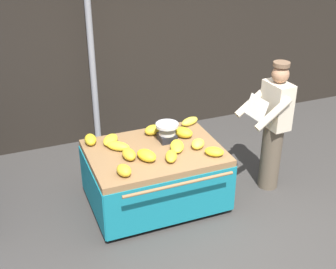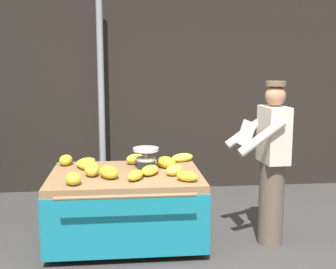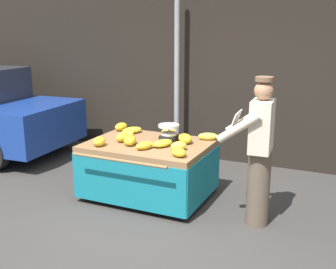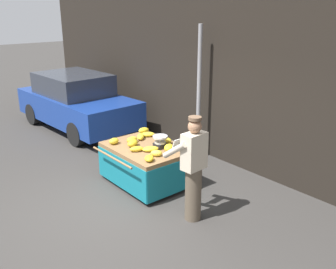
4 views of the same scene
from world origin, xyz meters
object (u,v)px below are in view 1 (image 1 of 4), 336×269
object	(u,v)px
banana_bunch_6	(190,121)
banana_bunch_7	(118,146)
banana_bunch_3	(152,130)
banana_bunch_4	(183,132)
banana_bunch_11	(214,152)
banana_bunch_1	(110,140)
banana_bunch_10	(90,140)
banana_bunch_0	(147,155)
banana_bunch_12	(177,146)
banana_bunch_2	(198,144)
banana_bunch_9	(171,156)
weighing_scale	(167,132)
banana_cart	(155,164)
vendor_person	(273,127)
street_pole	(92,56)
banana_bunch_8	(129,154)
banana_bunch_5	(124,170)

from	to	relation	value
banana_bunch_6	banana_bunch_7	size ratio (longest dim) A/B	0.94
banana_bunch_3	banana_bunch_4	world-z (taller)	banana_bunch_4
banana_bunch_11	banana_bunch_1	bearing A→B (deg)	144.64
banana_bunch_3	banana_bunch_10	distance (m)	0.79
banana_bunch_1	banana_bunch_0	bearing A→B (deg)	-63.58
banana_bunch_3	banana_bunch_12	size ratio (longest dim) A/B	0.73
banana_bunch_11	banana_bunch_12	world-z (taller)	banana_bunch_11
banana_bunch_2	banana_bunch_12	world-z (taller)	banana_bunch_2
banana_bunch_7	banana_bunch_11	bearing A→B (deg)	-28.30
banana_bunch_0	banana_bunch_10	bearing A→B (deg)	128.96
banana_bunch_2	banana_bunch_9	bearing A→B (deg)	-160.44
banana_bunch_1	banana_bunch_10	distance (m)	0.24
weighing_scale	banana_bunch_6	size ratio (longest dim) A/B	1.03
banana_bunch_1	banana_bunch_11	bearing A→B (deg)	-35.36
banana_bunch_0	banana_bunch_2	bearing A→B (deg)	3.94
banana_bunch_0	banana_bunch_4	bearing A→B (deg)	31.44
weighing_scale	banana_bunch_7	xyz separation A→B (m)	(-0.63, 0.00, -0.07)
banana_bunch_2	banana_bunch_12	size ratio (longest dim) A/B	0.68
banana_bunch_1	banana_cart	bearing A→B (deg)	-39.12
banana_bunch_1	vendor_person	distance (m)	2.02
weighing_scale	banana_bunch_4	xyz separation A→B (m)	(0.22, 0.02, -0.06)
banana_bunch_0	banana_bunch_1	distance (m)	0.61
street_pole	banana_bunch_6	xyz separation A→B (m)	(0.98, -1.19, -0.66)
banana_bunch_10	banana_bunch_7	bearing A→B (deg)	-45.32
banana_bunch_3	banana_bunch_7	distance (m)	0.57
banana_bunch_11	banana_bunch_12	distance (m)	0.45
banana_bunch_2	street_pole	bearing A→B (deg)	114.35
banana_bunch_10	banana_bunch_11	xyz separation A→B (m)	(1.27, -0.81, -0.01)
banana_bunch_9	banana_bunch_10	size ratio (longest dim) A/B	1.10
banana_bunch_11	banana_bunch_7	bearing A→B (deg)	151.70
weighing_scale	vendor_person	bearing A→B (deg)	-15.96
street_pole	banana_bunch_4	distance (m)	1.78
vendor_person	banana_bunch_2	bearing A→B (deg)	176.56
street_pole	banana_bunch_8	size ratio (longest dim) A/B	12.74
banana_bunch_4	banana_bunch_12	distance (m)	0.34
banana_bunch_5	vendor_person	world-z (taller)	vendor_person
weighing_scale	banana_bunch_8	world-z (taller)	weighing_scale
banana_bunch_10	banana_bunch_11	distance (m)	1.51
banana_cart	banana_bunch_11	world-z (taller)	banana_bunch_11
banana_bunch_0	banana_bunch_2	distance (m)	0.67
street_pole	banana_bunch_8	xyz separation A→B (m)	(-0.03, -1.74, -0.65)
banana_bunch_1	banana_bunch_7	distance (m)	0.20
banana_bunch_0	banana_bunch_9	distance (m)	0.28
banana_bunch_6	banana_bunch_1	bearing A→B (deg)	-174.41
banana_bunch_4	vendor_person	world-z (taller)	vendor_person
banana_bunch_1	vendor_person	size ratio (longest dim) A/B	0.17
banana_bunch_6	banana_bunch_9	world-z (taller)	same
banana_bunch_5	banana_bunch_10	distance (m)	0.85
banana_bunch_1	banana_bunch_6	bearing A→B (deg)	5.59
banana_bunch_7	vendor_person	distance (m)	1.94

